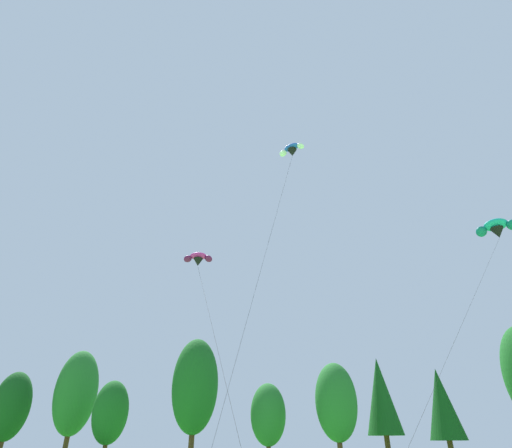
# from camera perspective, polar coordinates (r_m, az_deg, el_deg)

# --- Properties ---
(treeline_tree_a) EXTENTS (4.75, 4.75, 10.93)m
(treeline_tree_a) POSITION_cam_1_polar(r_m,az_deg,el_deg) (67.42, -31.23, -21.07)
(treeline_tree_a) COLOR #472D19
(treeline_tree_a) RESTS_ON ground_plane
(treeline_tree_b) EXTENTS (5.50, 5.50, 13.71)m
(treeline_tree_b) POSITION_cam_1_polar(r_m,az_deg,el_deg) (63.85, -24.02, -20.83)
(treeline_tree_b) COLOR #472D19
(treeline_tree_b) RESTS_ON ground_plane
(treeline_tree_c) EXTENTS (4.31, 4.31, 9.31)m
(treeline_tree_c) POSITION_cam_1_polar(r_m,az_deg,el_deg) (58.10, -19.82, -23.67)
(treeline_tree_c) COLOR #472D19
(treeline_tree_c) RESTS_ON ground_plane
(treeline_tree_d) EXTENTS (5.60, 5.60, 14.08)m
(treeline_tree_d) POSITION_cam_1_polar(r_m,az_deg,el_deg) (53.96, -8.57, -21.53)
(treeline_tree_d) COLOR #472D19
(treeline_tree_d) RESTS_ON ground_plane
(treeline_tree_e) EXTENTS (4.14, 4.14, 8.68)m
(treeline_tree_e) POSITION_cam_1_polar(r_m,az_deg,el_deg) (52.73, 1.72, -25.21)
(treeline_tree_e) COLOR #472D19
(treeline_tree_e) RESTS_ON ground_plane
(treeline_tree_f) EXTENTS (4.63, 4.63, 10.50)m
(treeline_tree_f) POSITION_cam_1_polar(r_m,az_deg,el_deg) (50.29, 11.22, -23.33)
(treeline_tree_f) COLOR #472D19
(treeline_tree_f) RESTS_ON ground_plane
(treeline_tree_g) EXTENTS (4.16, 4.16, 11.63)m
(treeline_tree_g) POSITION_cam_1_polar(r_m,az_deg,el_deg) (54.88, 17.20, -22.09)
(treeline_tree_g) COLOR #472D19
(treeline_tree_g) RESTS_ON ground_plane
(treeline_tree_h) EXTENTS (3.70, 3.70, 9.55)m
(treeline_tree_h) POSITION_cam_1_polar(r_m,az_deg,el_deg) (51.43, 24.73, -21.99)
(treeline_tree_h) COLOR #472D19
(treeline_tree_h) RESTS_ON ground_plane
(parafoil_kite_high_blue_white) EXTENTS (5.80, 7.59, 24.74)m
(parafoil_kite_high_blue_white) POSITION_cam_1_polar(r_m,az_deg,el_deg) (36.92, 5.07, 10.31)
(parafoil_kite_high_blue_white) COLOR blue
(parafoil_kite_mid_magenta) EXTENTS (8.41, 13.89, 15.63)m
(parafoil_kite_mid_magenta) POSITION_cam_1_polar(r_m,az_deg,el_deg) (36.28, -8.15, -4.93)
(parafoil_kite_mid_magenta) COLOR #D12893
(parafoil_kite_far_teal) EXTENTS (16.24, 16.36, 20.56)m
(parafoil_kite_far_teal) POSITION_cam_1_polar(r_m,az_deg,el_deg) (47.09, 30.80, -0.54)
(parafoil_kite_far_teal) COLOR teal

